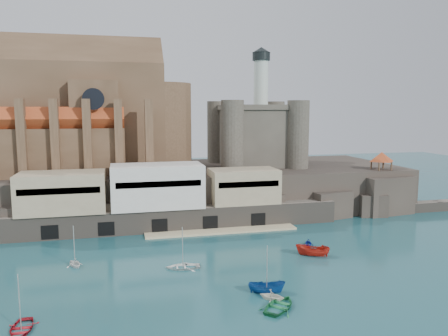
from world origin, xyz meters
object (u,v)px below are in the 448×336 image
Objects in this scene: church at (87,117)px; boat_1 at (272,299)px; boat_0 at (21,330)px; castle_keep at (256,132)px; pavilion at (382,158)px; boat_2 at (267,293)px.

church is 64.85m from boat_1.
boat_0 reaches higher than boat_1.
castle_keep is 9.14× the size of boat_1.
castle_keep reaches higher than pavilion.
boat_0 is at bearing 109.76° from boat_2.
pavilion reaches higher than boat_0.
castle_keep reaches higher than boat_0.
pavilion is 1.28× the size of boat_0.
church reaches higher than boat_0.
castle_keep is at bearing 149.82° from pavilion.
castle_keep is 5.85× the size of boat_0.
pavilion is at bearing 31.05° from boat_0.
castle_keep is 30.50m from pavilion.
church is 68.65m from pavilion.
boat_2 is at bearing -64.64° from church.
boat_2 is at bearing 35.40° from boat_1.
boat_1 is 2.16m from boat_2.
church is at bearing 178.89° from castle_keep.
castle_keep is at bearing -1.11° from church.
boat_2 is at bearing 7.12° from boat_0.
boat_0 is (-70.12, -40.64, -12.73)m from pavilion.
pavilion is 2.00× the size of boat_1.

